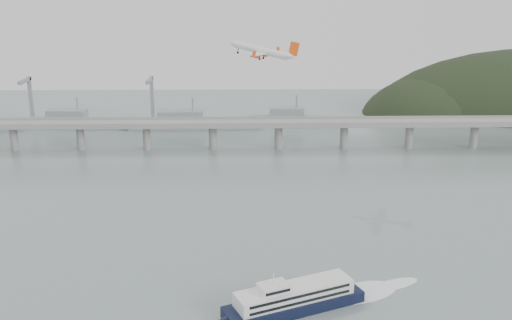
{
  "coord_description": "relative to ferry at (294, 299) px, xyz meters",
  "views": [
    {
      "loc": [
        -5.85,
        -239.65,
        127.2
      ],
      "look_at": [
        0.0,
        55.0,
        36.0
      ],
      "focal_mm": 42.0,
      "sensor_mm": 36.0,
      "label": 1
    }
  ],
  "objects": [
    {
      "name": "ground",
      "position": [
        -13.43,
        30.19,
        -4.84
      ],
      "size": [
        900.0,
        900.0,
        0.0
      ],
      "primitive_type": "plane",
      "color": "slate",
      "rests_on": "ground"
    },
    {
      "name": "bridge",
      "position": [
        -14.58,
        230.19,
        12.81
      ],
      "size": [
        800.0,
        22.0,
        23.9
      ],
      "color": "gray",
      "rests_on": "ground"
    },
    {
      "name": "airliner",
      "position": [
        -8.89,
        125.22,
        82.1
      ],
      "size": [
        40.18,
        37.64,
        11.06
      ],
      "rotation": [
        0.05,
        -0.18,
        2.74
      ],
      "color": "white",
      "rests_on": "ground"
    },
    {
      "name": "ferry",
      "position": [
        0.0,
        0.0,
        0.0
      ],
      "size": [
        89.42,
        45.3,
        17.86
      ],
      "rotation": [
        0.0,
        0.0,
        0.4
      ],
      "color": "black",
      "rests_on": "ground"
    },
    {
      "name": "distant_fleet",
      "position": [
        -168.79,
        295.27,
        1.38
      ],
      "size": [
        453.0,
        60.9,
        40.0
      ],
      "color": "gray",
      "rests_on": "ground"
    }
  ]
}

